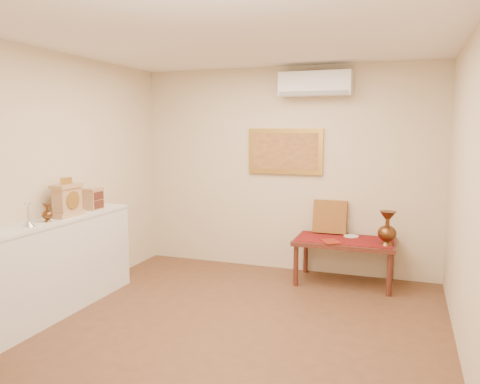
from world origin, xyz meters
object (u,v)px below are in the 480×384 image
at_px(brass_urn_tall, 387,225).
at_px(display_ledge, 60,265).
at_px(mantel_clock, 67,200).
at_px(low_table, 345,245).
at_px(wooden_chest, 93,199).

xyz_separation_m(brass_urn_tall, display_ledge, (-3.17, -1.74, -0.31)).
distance_m(mantel_clock, low_table, 3.25).
xyz_separation_m(brass_urn_tall, low_table, (-0.49, 0.14, -0.31)).
bearing_deg(display_ledge, low_table, 35.10).
distance_m(brass_urn_tall, mantel_clock, 3.55).
relative_size(display_ledge, wooden_chest, 8.28).
bearing_deg(wooden_chest, low_table, 25.73).
bearing_deg(wooden_chest, mantel_clock, -87.21).
relative_size(brass_urn_tall, low_table, 0.40).
bearing_deg(wooden_chest, display_ledge, -89.78).
bearing_deg(brass_urn_tall, low_table, 164.05).
xyz_separation_m(wooden_chest, low_table, (2.68, 1.29, -0.62)).
relative_size(brass_urn_tall, wooden_chest, 1.97).
distance_m(brass_urn_tall, low_table, 0.60).
bearing_deg(display_ledge, brass_urn_tall, 28.79).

